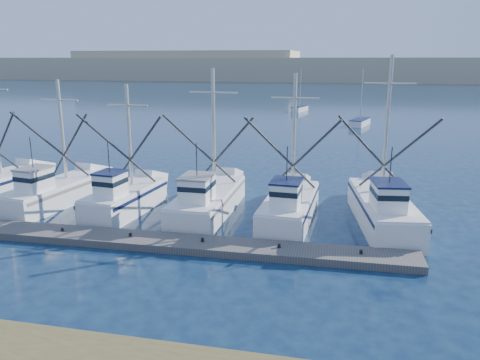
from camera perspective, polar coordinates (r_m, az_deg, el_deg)
ground at (r=18.90m, az=4.98°, el=-16.01°), size 500.00×500.00×0.00m
floating_dock at (r=25.93m, az=-13.20°, el=-7.09°), size 29.93×2.50×0.40m
dune_ridge at (r=226.23m, az=12.04°, el=13.11°), size 360.00×60.00×10.00m
trawler_fleet at (r=29.91m, az=-7.65°, el=-2.32°), size 30.69×9.32×9.83m
sailboat_near at (r=71.79m, az=14.42°, el=6.84°), size 3.23×5.58×8.10m
sailboat_far at (r=89.35m, az=7.28°, el=8.63°), size 2.92×5.19×8.10m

